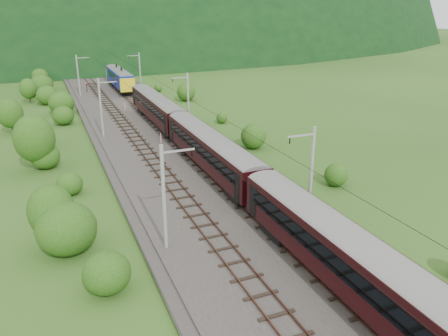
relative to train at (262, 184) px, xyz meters
name	(u,v)px	position (x,y,z in m)	size (l,w,h in m)	color
ground	(242,235)	(-2.40, -1.41, -3.51)	(600.00, 600.00, 0.00)	#294D18
railbed	(200,188)	(-2.40, 8.59, -3.36)	(14.00, 220.00, 0.30)	#38332D
track_left	(176,190)	(-4.80, 8.59, -3.14)	(2.40, 220.00, 0.27)	#542F24
track_right	(222,183)	(0.00, 8.59, -3.14)	(2.40, 220.00, 0.27)	#542F24
catenary_left	(101,107)	(-8.52, 30.59, 0.99)	(2.54, 192.28, 8.00)	gray
catenary_right	(188,100)	(3.72, 30.59, 0.99)	(2.54, 192.28, 8.00)	gray
overhead_wires	(198,120)	(-2.40, 8.59, 3.59)	(4.83, 198.00, 0.03)	black
mountain_main	(58,37)	(-2.40, 258.59, -3.51)	(504.00, 360.00, 244.00)	black
train	(262,184)	(0.00, 0.00, 0.00)	(2.96, 142.04, 5.15)	black
hazard_post_near	(125,107)	(-2.82, 45.55, -2.51)	(0.15, 0.15, 1.39)	red
hazard_post_far	(161,138)	(-2.01, 24.78, -2.56)	(0.14, 0.14, 1.29)	red
signal	(87,86)	(-6.85, 66.50, -2.06)	(0.22, 0.22, 1.96)	black
vegetation_left	(47,147)	(-15.98, 21.90, -1.30)	(11.29, 147.55, 6.31)	#1F4F15
vegetation_right	(296,155)	(9.97, 10.67, -2.15)	(6.53, 107.91, 3.19)	#1F4F15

